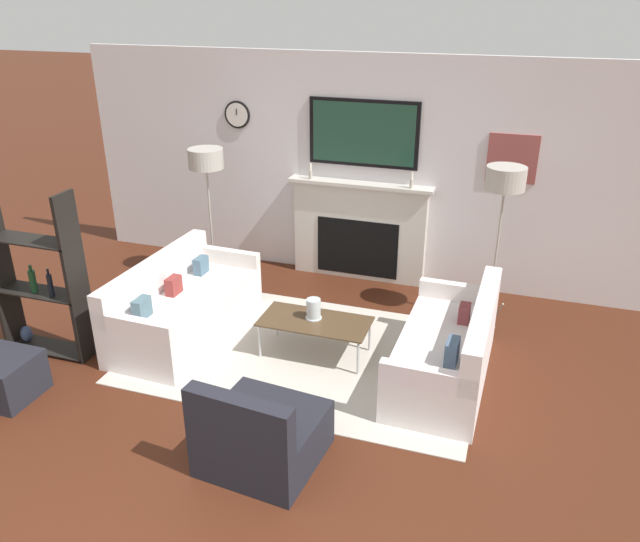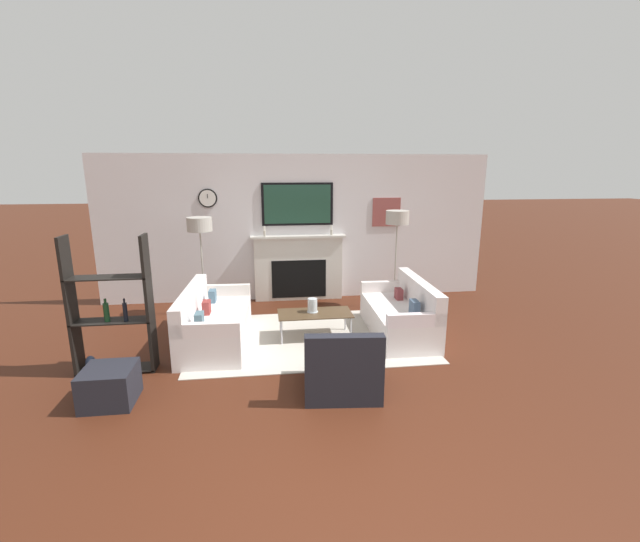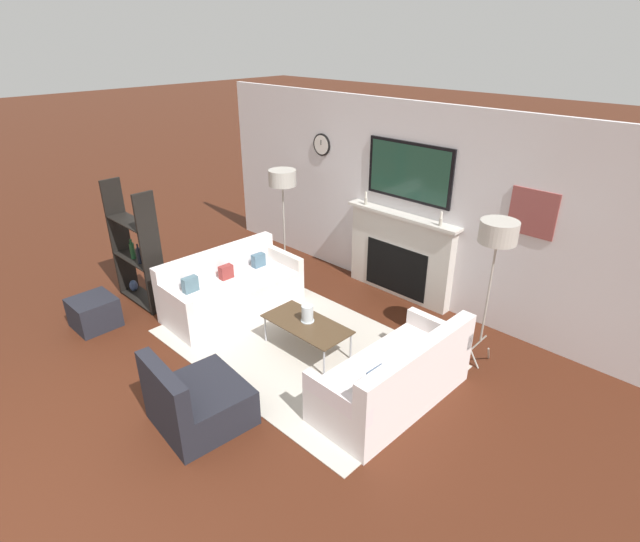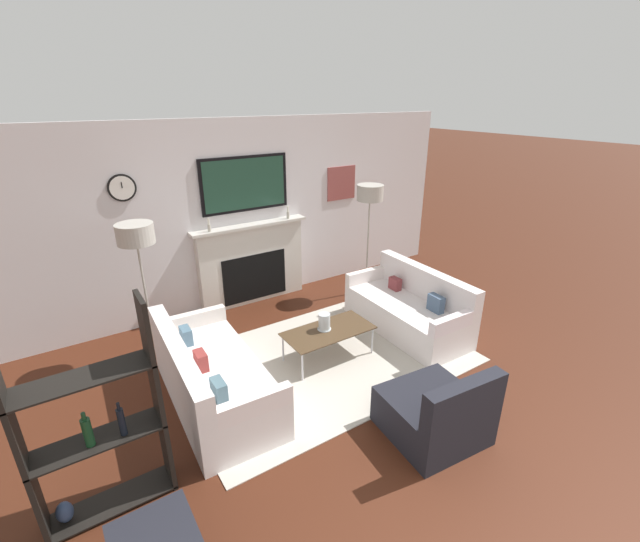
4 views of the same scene
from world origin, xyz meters
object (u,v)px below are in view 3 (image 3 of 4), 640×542
shelf_unit (136,252)px  floor_lamp_left (282,180)px  armchair (196,402)px  ottoman (94,312)px  couch_right (395,379)px  floor_lamp_right (498,234)px  couch_left (231,290)px  coffee_table (307,325)px  hurricane_candle (307,314)px

shelf_unit → floor_lamp_left: bearing=67.9°
armchair → ottoman: size_ratio=1.74×
shelf_unit → ottoman: shelf_unit is taller
couch_right → floor_lamp_right: size_ratio=1.01×
couch_left → coffee_table: size_ratio=1.75×
couch_left → ottoman: bearing=-121.3°
armchair → hurricane_candle: (-0.14, 1.65, 0.22)m
couch_right → armchair: 1.99m
couch_right → coffee_table: couch_right is taller
floor_lamp_right → couch_right: bearing=-102.6°
floor_lamp_left → floor_lamp_right: bearing=0.0°
floor_lamp_left → shelf_unit: (-0.81, -2.00, -0.77)m
hurricane_candle → coffee_table: bearing=-55.4°
coffee_table → ottoman: ottoman is taller
hurricane_candle → floor_lamp_left: size_ratio=0.12×
hurricane_candle → ottoman: (-2.35, -1.57, -0.27)m
couch_right → hurricane_candle: couch_right is taller
floor_lamp_right → hurricane_candle: bearing=-143.5°
armchair → hurricane_candle: bearing=94.9°
armchair → couch_right: bearing=53.1°
armchair → floor_lamp_left: floor_lamp_left is taller
armchair → floor_lamp_right: size_ratio=0.52×
coffee_table → shelf_unit: 2.70m
couch_left → shelf_unit: size_ratio=1.11×
couch_left → ottoman: (-0.92, -1.51, -0.09)m
ottoman → coffee_table: bearing=32.7°
coffee_table → floor_lamp_left: floor_lamp_left is taller
couch_right → shelf_unit: size_ratio=1.04×
couch_left → couch_right: (2.76, -0.00, 0.00)m
couch_left → shelf_unit: (-1.10, -0.74, 0.47)m
shelf_unit → armchair: bearing=-17.7°
couch_left → floor_lamp_right: 3.55m
floor_lamp_right → ottoman: bearing=-145.1°
coffee_table → armchair: bearing=-86.1°
coffee_table → hurricane_candle: (-0.03, 0.04, 0.12)m
couch_right → ottoman: bearing=-157.7°
coffee_table → ottoman: bearing=-147.3°
couch_right → hurricane_candle: (-1.34, 0.07, 0.18)m
armchair → shelf_unit: 2.85m
armchair → coffee_table: size_ratio=0.84×
floor_lamp_right → shelf_unit: 4.68m
armchair → coffee_table: 1.62m
hurricane_candle → floor_lamp_left: (-1.72, 1.20, 1.06)m
couch_left → armchair: (1.57, -1.59, -0.03)m
couch_right → floor_lamp_right: 1.84m
couch_left → couch_right: 2.76m
hurricane_candle → ottoman: bearing=-146.2°
armchair → shelf_unit: (-2.67, 0.85, 0.51)m
coffee_table → shelf_unit: shelf_unit is taller
armchair → shelf_unit: size_ratio=0.53×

